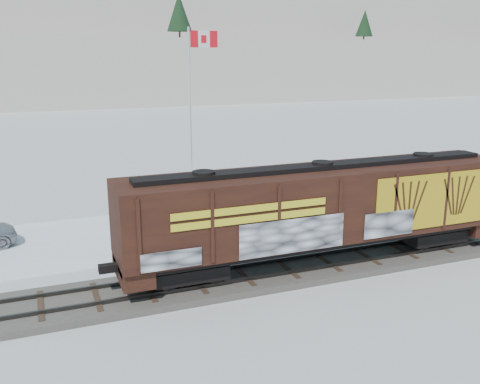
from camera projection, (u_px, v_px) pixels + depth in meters
name	position (u px, v px, depth m)	size (l,w,h in m)	color
ground	(243.00, 280.00, 22.53)	(500.00, 500.00, 0.00)	white
rail_track	(243.00, 277.00, 22.49)	(50.00, 3.40, 0.43)	#59544C
parking_strip	(192.00, 228.00, 29.29)	(40.00, 8.00, 0.03)	white
hillside	(53.00, 34.00, 144.89)	(360.00, 110.00, 93.00)	white
hopper_railcar	(321.00, 207.00, 23.10)	(17.58, 3.06, 4.30)	black
flagpole	(193.00, 140.00, 33.83)	(2.30, 0.90, 10.82)	silver
car_white	(174.00, 210.00, 29.58)	(1.81, 5.19, 1.71)	white
car_dark	(304.00, 212.00, 29.46)	(2.05, 5.05, 1.47)	#21242A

